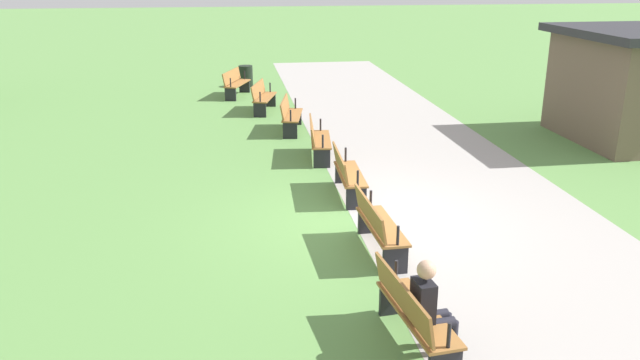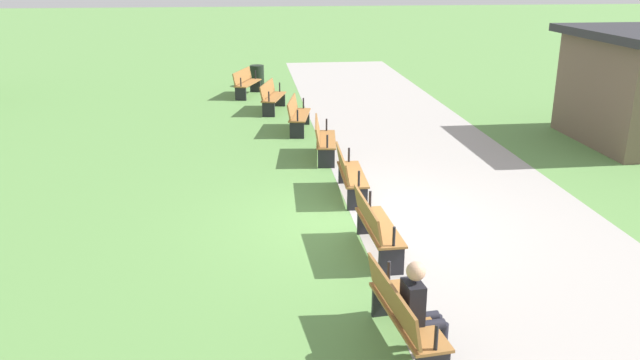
{
  "view_description": "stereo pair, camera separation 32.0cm",
  "coord_description": "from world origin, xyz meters",
  "px_view_note": "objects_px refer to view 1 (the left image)",
  "views": [
    {
      "loc": [
        10.18,
        -2.29,
        4.31
      ],
      "look_at": [
        0.0,
        -0.81,
        0.8
      ],
      "focal_mm": 35.64,
      "sensor_mm": 36.0,
      "label": 1
    },
    {
      "loc": [
        10.22,
        -1.97,
        4.31
      ],
      "look_at": [
        0.0,
        -0.81,
        0.8
      ],
      "focal_mm": 35.64,
      "sensor_mm": 36.0,
      "label": 2
    }
  ],
  "objects_px": {
    "bench_0": "(236,83)",
    "bench_6": "(412,312)",
    "bench_3": "(318,139)",
    "person_seated": "(430,305)",
    "bench_1": "(263,97)",
    "bench_2": "(290,114)",
    "bench_4": "(347,173)",
    "bench_5": "(378,225)",
    "trash_bin": "(246,76)",
    "kiosk": "(631,85)"
  },
  "relations": [
    {
      "from": "bench_0",
      "to": "bench_2",
      "type": "distance_m",
      "value": 5.22
    },
    {
      "from": "bench_0",
      "to": "bench_3",
      "type": "relative_size",
      "value": 1.01
    },
    {
      "from": "bench_0",
      "to": "bench_5",
      "type": "bearing_deg",
      "value": 28.1
    },
    {
      "from": "bench_2",
      "to": "bench_5",
      "type": "bearing_deg",
      "value": 15.13
    },
    {
      "from": "bench_0",
      "to": "person_seated",
      "type": "distance_m",
      "value": 15.71
    },
    {
      "from": "bench_2",
      "to": "kiosk",
      "type": "bearing_deg",
      "value": 86.72
    },
    {
      "from": "bench_4",
      "to": "bench_5",
      "type": "distance_m",
      "value": 2.61
    },
    {
      "from": "bench_0",
      "to": "bench_1",
      "type": "bearing_deg",
      "value": 36.73
    },
    {
      "from": "bench_3",
      "to": "bench_5",
      "type": "distance_m",
      "value": 5.22
    },
    {
      "from": "kiosk",
      "to": "bench_0",
      "type": "bearing_deg",
      "value": -126.91
    },
    {
      "from": "bench_2",
      "to": "trash_bin",
      "type": "xyz_separation_m",
      "value": [
        -6.89,
        -0.95,
        -0.09
      ]
    },
    {
      "from": "bench_0",
      "to": "bench_4",
      "type": "height_order",
      "value": "same"
    },
    {
      "from": "bench_4",
      "to": "bench_2",
      "type": "bearing_deg",
      "value": -171.37
    },
    {
      "from": "bench_1",
      "to": "bench_2",
      "type": "distance_m",
      "value": 2.61
    },
    {
      "from": "bench_1",
      "to": "bench_3",
      "type": "height_order",
      "value": "same"
    },
    {
      "from": "kiosk",
      "to": "person_seated",
      "type": "bearing_deg",
      "value": -43.68
    },
    {
      "from": "bench_6",
      "to": "bench_0",
      "type": "bearing_deg",
      "value": 179.98
    },
    {
      "from": "bench_0",
      "to": "bench_4",
      "type": "distance_m",
      "value": 10.41
    },
    {
      "from": "bench_1",
      "to": "person_seated",
      "type": "distance_m",
      "value": 13.15
    },
    {
      "from": "bench_0",
      "to": "bench_4",
      "type": "relative_size",
      "value": 1.03
    },
    {
      "from": "bench_0",
      "to": "bench_6",
      "type": "height_order",
      "value": "same"
    },
    {
      "from": "bench_5",
      "to": "bench_4",
      "type": "bearing_deg",
      "value": 177.84
    },
    {
      "from": "bench_4",
      "to": "bench_6",
      "type": "height_order",
      "value": "same"
    },
    {
      "from": "bench_1",
      "to": "bench_2",
      "type": "xyz_separation_m",
      "value": [
        2.55,
        0.58,
        0.0
      ]
    },
    {
      "from": "bench_5",
      "to": "bench_2",
      "type": "bearing_deg",
      "value": -177.85
    },
    {
      "from": "bench_3",
      "to": "person_seated",
      "type": "height_order",
      "value": "person_seated"
    },
    {
      "from": "bench_6",
      "to": "trash_bin",
      "type": "xyz_separation_m",
      "value": [
        -17.29,
        -1.34,
        -0.09
      ]
    },
    {
      "from": "bench_0",
      "to": "bench_4",
      "type": "xyz_separation_m",
      "value": [
        10.22,
        1.95,
        0.0
      ]
    },
    {
      "from": "bench_0",
      "to": "person_seated",
      "type": "xyz_separation_m",
      "value": [
        15.59,
        1.91,
        0.17
      ]
    },
    {
      "from": "bench_5",
      "to": "kiosk",
      "type": "height_order",
      "value": "kiosk"
    },
    {
      "from": "bench_2",
      "to": "person_seated",
      "type": "xyz_separation_m",
      "value": [
        10.55,
        0.55,
        0.17
      ]
    },
    {
      "from": "bench_1",
      "to": "bench_2",
      "type": "height_order",
      "value": "same"
    },
    {
      "from": "bench_2",
      "to": "bench_1",
      "type": "bearing_deg",
      "value": -156.24
    },
    {
      "from": "bench_1",
      "to": "trash_bin",
      "type": "height_order",
      "value": "bench_1"
    },
    {
      "from": "bench_2",
      "to": "kiosk",
      "type": "relative_size",
      "value": 0.42
    },
    {
      "from": "bench_1",
      "to": "kiosk",
      "type": "relative_size",
      "value": 0.42
    },
    {
      "from": "bench_1",
      "to": "bench_6",
      "type": "height_order",
      "value": "same"
    },
    {
      "from": "bench_0",
      "to": "bench_3",
      "type": "xyz_separation_m",
      "value": [
        7.62,
        1.75,
        0.0
      ]
    },
    {
      "from": "bench_4",
      "to": "bench_0",
      "type": "bearing_deg",
      "value": -167.06
    },
    {
      "from": "bench_5",
      "to": "bench_6",
      "type": "relative_size",
      "value": 0.98
    },
    {
      "from": "bench_2",
      "to": "person_seated",
      "type": "height_order",
      "value": "person_seated"
    },
    {
      "from": "bench_1",
      "to": "bench_5",
      "type": "distance_m",
      "value": 10.41
    },
    {
      "from": "bench_3",
      "to": "person_seated",
      "type": "distance_m",
      "value": 7.98
    },
    {
      "from": "bench_0",
      "to": "person_seated",
      "type": "bearing_deg",
      "value": 26.46
    },
    {
      "from": "trash_bin",
      "to": "bench_1",
      "type": "bearing_deg",
      "value": 4.82
    },
    {
      "from": "bench_0",
      "to": "bench_1",
      "type": "relative_size",
      "value": 1.0
    },
    {
      "from": "trash_bin",
      "to": "kiosk",
      "type": "xyz_separation_m",
      "value": [
        9.0,
        9.36,
        1.06
      ]
    },
    {
      "from": "bench_1",
      "to": "bench_2",
      "type": "relative_size",
      "value": 1.0
    },
    {
      "from": "bench_6",
      "to": "bench_3",
      "type": "bearing_deg",
      "value": 173.51
    },
    {
      "from": "kiosk",
      "to": "bench_3",
      "type": "bearing_deg",
      "value": -87.37
    }
  ]
}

